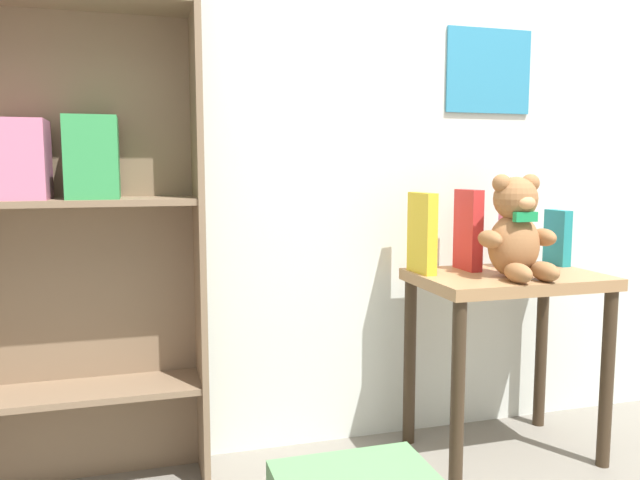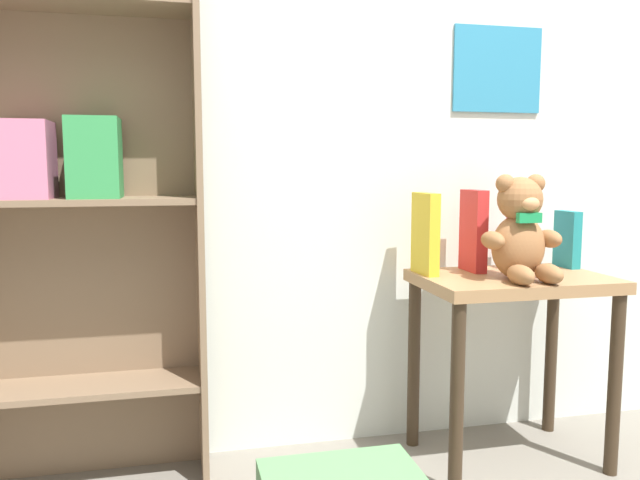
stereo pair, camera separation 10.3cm
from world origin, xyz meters
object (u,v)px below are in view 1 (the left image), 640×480
Objects in this scene: book_standing_yellow at (422,233)px; book_standing_teal at (557,238)px; bookshelf_side at (59,167)px; book_standing_pink at (513,239)px; book_standing_red at (468,230)px; teddy_bear at (516,231)px; display_table at (506,308)px.

book_standing_teal is (0.51, 0.01, -0.03)m from book_standing_yellow.
bookshelf_side reaches higher than book_standing_teal.
book_standing_red is at bearing -179.86° from book_standing_pink.
teddy_bear is (1.28, -0.22, -0.19)m from bookshelf_side.
book_standing_red is at bearing 178.35° from book_standing_teal.
book_standing_yellow is (1.05, -0.06, -0.21)m from bookshelf_side.
book_standing_yellow is at bearing -179.96° from book_standing_teal.
display_table is 2.28× the size of book_standing_red.
book_standing_pink is at bearing 58.62° from teddy_bear.
book_standing_yellow is 1.32× the size of book_standing_pink.
book_standing_pink is (0.10, 0.17, -0.05)m from teddy_bear.
book_standing_yellow is at bearing -177.53° from book_standing_pink.
book_standing_pink is at bearing -2.01° from bookshelf_side.
teddy_bear is 0.28m from book_standing_yellow.
book_standing_yellow is 0.17m from book_standing_red.
book_standing_red reaches higher than display_table.
bookshelf_side is 6.38× the size of book_standing_red.
book_standing_red is 0.34m from book_standing_teal.
teddy_bear is 1.23× the size of book_standing_yellow.
bookshelf_side reaches higher than book_standing_pink.
book_standing_yellow is (-0.24, 0.15, -0.02)m from teddy_bear.
teddy_bear is at bearing -35.44° from book_standing_yellow.
bookshelf_side is 1.24m from book_standing_red.
book_standing_red is (0.17, 0.01, 0.00)m from book_standing_yellow.
teddy_bear reaches higher than book_standing_teal.
bookshelf_side is at bearing 177.82° from book_standing_pink.
book_standing_red is at bearing -2.33° from bookshelf_side.
book_standing_yellow reaches higher than book_standing_teal.
display_table is 3.15× the size of book_standing_teal.
teddy_bear is at bearing -68.18° from book_standing_red.
display_table is 0.27m from book_standing_red.
teddy_bear reaches higher than display_table.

